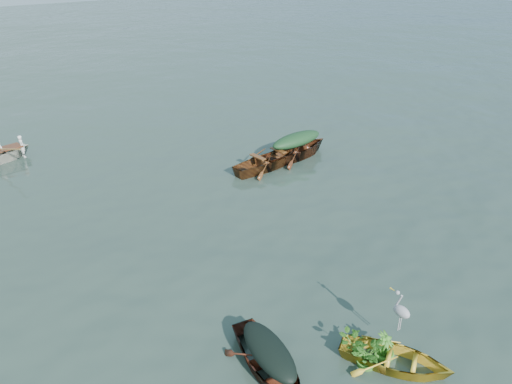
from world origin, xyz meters
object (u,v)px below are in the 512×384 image
dark_covered_boat (269,371)px  heron (401,317)px  yellow_dinghy (394,366)px  open_wooden_boat (268,168)px  green_tarp_boat (296,158)px

dark_covered_boat → heron: 2.90m
yellow_dinghy → open_wooden_boat: 10.18m
green_tarp_boat → open_wooden_boat: (-1.50, -0.12, 0.00)m
yellow_dinghy → open_wooden_boat: bearing=35.5°
open_wooden_boat → dark_covered_boat: bearing=138.1°
yellow_dinghy → open_wooden_boat: size_ratio=0.65×
yellow_dinghy → open_wooden_boat: open_wooden_boat is taller
yellow_dinghy → heron: bearing=5.2°
dark_covered_boat → open_wooden_boat: 10.04m
dark_covered_boat → green_tarp_boat: green_tarp_boat is taller
dark_covered_boat → heron: heron is taller
dark_covered_boat → green_tarp_boat: (7.69, 8.03, 0.00)m
dark_covered_boat → open_wooden_boat: open_wooden_boat is taller
dark_covered_boat → heron: (2.56, -1.09, 0.82)m
yellow_dinghy → dark_covered_boat: size_ratio=0.84×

